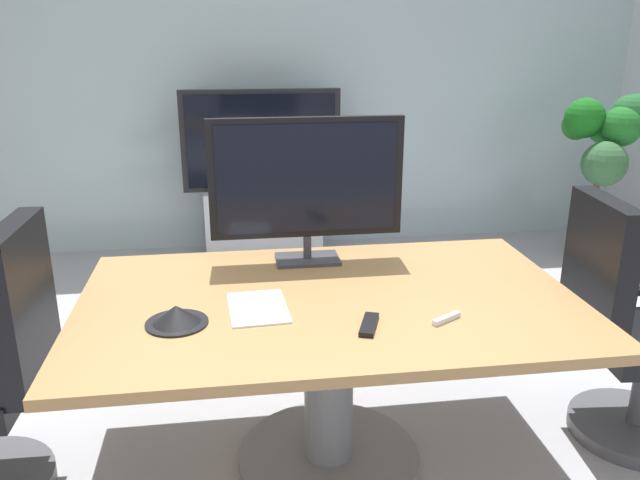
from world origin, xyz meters
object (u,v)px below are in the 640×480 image
at_px(potted_plant, 603,155).
at_px(wall_display_unit, 263,202).
at_px(remote_control, 369,325).
at_px(conference_table, 329,340).
at_px(tv_monitor, 306,182).
at_px(conference_phone, 176,316).
at_px(office_chair_right, 627,343).

bearing_deg(potted_plant, wall_display_unit, 170.55).
bearing_deg(remote_control, potted_plant, 66.15).
bearing_deg(conference_table, tv_monitor, 94.68).
distance_m(conference_phone, remote_control, 0.67).
bearing_deg(tv_monitor, remote_control, -79.31).
xyz_separation_m(office_chair_right, tv_monitor, (-1.32, 0.43, 0.64)).
distance_m(conference_table, office_chair_right, 1.29).
relative_size(conference_table, office_chair_right, 1.76).
bearing_deg(tv_monitor, wall_display_unit, 92.21).
distance_m(conference_table, conference_phone, 0.63).
xyz_separation_m(wall_display_unit, remote_control, (0.21, -2.85, 0.31)).
bearing_deg(potted_plant, conference_table, -138.45).
relative_size(office_chair_right, conference_phone, 4.95).
bearing_deg(wall_display_unit, conference_table, -87.38).
distance_m(conference_table, wall_display_unit, 2.58).
distance_m(office_chair_right, tv_monitor, 1.53).
height_order(wall_display_unit, potted_plant, wall_display_unit).
bearing_deg(office_chair_right, wall_display_unit, 33.46).
bearing_deg(remote_control, conference_table, 129.36).
bearing_deg(conference_phone, wall_display_unit, 80.69).
distance_m(tv_monitor, potted_plant, 3.03).
relative_size(tv_monitor, conference_phone, 3.82).
xyz_separation_m(conference_table, potted_plant, (2.43, 2.15, 0.27)).
bearing_deg(tv_monitor, office_chair_right, -18.11).
relative_size(conference_table, remote_control, 11.26).
distance_m(office_chair_right, wall_display_unit, 2.95).
distance_m(office_chair_right, remote_control, 1.25).
bearing_deg(conference_table, potted_plant, 41.55).
height_order(tv_monitor, wall_display_unit, tv_monitor).
bearing_deg(remote_control, tv_monitor, 120.68).
relative_size(office_chair_right, remote_control, 6.41).
bearing_deg(potted_plant, conference_phone, -142.36).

